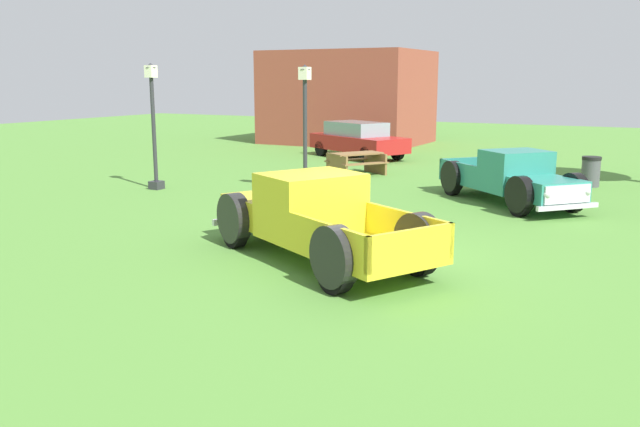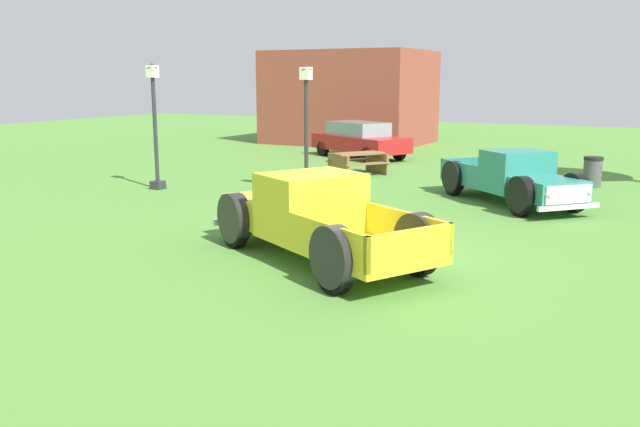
% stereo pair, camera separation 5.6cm
% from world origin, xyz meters
% --- Properties ---
extents(ground_plane, '(80.00, 80.00, 0.00)m').
position_xyz_m(ground_plane, '(0.00, 0.00, 0.00)').
color(ground_plane, '#548C38').
extents(pickup_truck_foreground, '(5.51, 4.14, 1.61)m').
position_xyz_m(pickup_truck_foreground, '(-0.98, -0.40, 0.77)').
color(pickup_truck_foreground, yellow).
rests_on(pickup_truck_foreground, ground_plane).
extents(pickup_truck_behind_left, '(4.69, 4.51, 1.47)m').
position_xyz_m(pickup_truck_behind_left, '(1.43, 6.78, 0.70)').
color(pickup_truck_behind_left, '#2D8475').
rests_on(pickup_truck_behind_left, ground_plane).
extents(sedan_distant_a, '(4.97, 3.75, 1.54)m').
position_xyz_m(sedan_distant_a, '(-6.88, 14.70, 0.81)').
color(sedan_distant_a, '#B21E1E').
rests_on(sedan_distant_a, ground_plane).
extents(lamp_post_near, '(0.36, 0.36, 3.75)m').
position_xyz_m(lamp_post_near, '(-4.44, 5.69, 1.97)').
color(lamp_post_near, '#2D2D33').
rests_on(lamp_post_near, ground_plane).
extents(lamp_post_far, '(0.36, 0.36, 3.81)m').
position_xyz_m(lamp_post_far, '(-8.94, 4.31, 2.00)').
color(lamp_post_far, '#2D2D33').
rests_on(lamp_post_far, ground_plane).
extents(picnic_table, '(2.23, 2.32, 0.78)m').
position_xyz_m(picnic_table, '(-4.81, 10.09, 0.49)').
color(picnic_table, olive).
rests_on(picnic_table, ground_plane).
extents(trash_can, '(0.59, 0.59, 0.95)m').
position_xyz_m(trash_can, '(2.85, 11.11, 0.48)').
color(trash_can, '#4C4C51').
rests_on(trash_can, ground_plane).
extents(brick_pavilion, '(7.89, 5.92, 4.76)m').
position_xyz_m(brick_pavilion, '(-10.30, 20.84, 2.38)').
color(brick_pavilion, brown).
rests_on(brick_pavilion, ground_plane).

